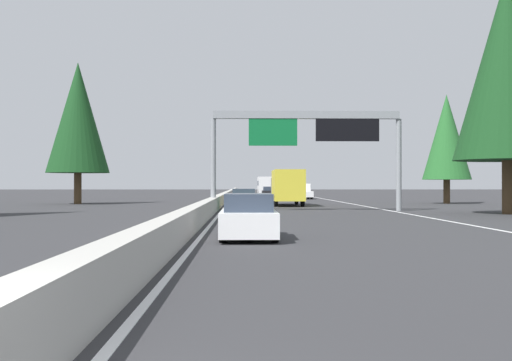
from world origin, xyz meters
name	(u,v)px	position (x,y,z in m)	size (l,w,h in m)	color
ground_plane	(227,202)	(60.00, 0.00, 0.00)	(320.00, 320.00, 0.00)	#2D2D30
median_barrier	(228,194)	(80.00, 0.30, 0.45)	(180.00, 0.56, 0.90)	#ADAAA3
shoulder_stripe_right	(327,199)	(70.00, -11.52, 0.01)	(160.00, 0.16, 0.01)	silver
shoulder_stripe_median	(231,199)	(70.00, -0.25, 0.01)	(160.00, 0.16, 0.01)	silver
sign_gantry_overhead	(309,132)	(37.59, -6.03, 5.27)	(0.50, 12.68, 6.62)	gray
sedan_mid_left	(248,218)	(16.46, -1.85, 0.68)	(4.40, 1.80, 1.47)	white
sedan_near_right	(244,200)	(39.75, -1.71, 0.68)	(4.40, 1.80, 1.47)	#2D6B38
pickup_near_center	(303,191)	(73.08, -8.96, 0.91)	(5.60, 2.00, 1.86)	white
sedan_mid_right	(269,192)	(84.99, -5.25, 0.68)	(4.40, 1.80, 1.47)	black
bus_distant_b	(265,185)	(108.46, -5.54, 1.72)	(11.50, 2.55, 3.10)	white
box_truck_far_right	(287,186)	(48.73, -5.35, 1.61)	(8.50, 2.40, 2.95)	gold
conifer_right_near	(508,65)	(33.15, -17.45, 8.87)	(6.42, 6.42, 14.58)	#4C3823
conifer_right_mid	(447,137)	(53.71, -20.45, 6.12)	(4.43, 4.43, 10.07)	#4C3823
conifer_left_near	(78,118)	(53.16, 13.27, 7.80)	(5.64, 5.64, 12.82)	#4C3823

